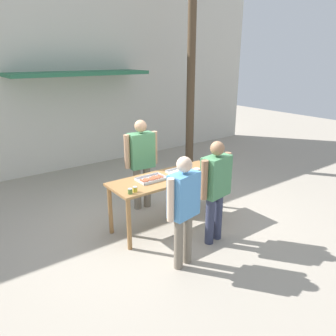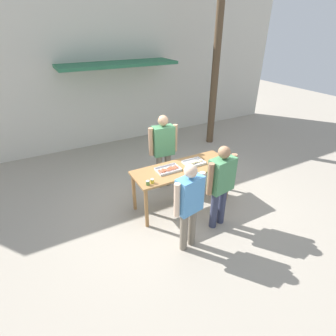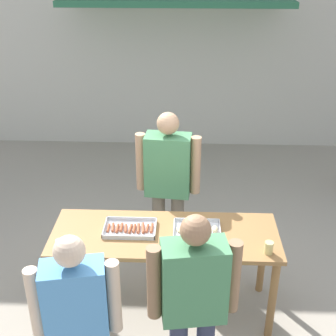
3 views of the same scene
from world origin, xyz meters
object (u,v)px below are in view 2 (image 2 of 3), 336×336
Objects in this scene: condiment_jar_mustard at (148,183)px; beer_cup at (226,160)px; person_customer_holding_hotdog at (189,201)px; food_tray_buns at (194,162)px; condiment_jar_ketchup at (152,181)px; person_customer_with_cup at (221,181)px; person_server_behind_table at (163,146)px; utility_pole at (218,33)px; food_tray_sausages at (168,170)px.

beer_cup is (1.74, 0.00, 0.01)m from condiment_jar_mustard.
beer_cup is at bearing -160.13° from person_customer_holding_hotdog.
food_tray_buns is 1.10m from condiment_jar_ketchup.
person_customer_holding_hotdog is 0.82m from person_customer_with_cup.
condiment_jar_mustard is 1.00× the size of condiment_jar_ketchup.
person_customer_with_cup is at bearing -75.59° from person_server_behind_table.
beer_cup is 1.38m from person_server_behind_table.
person_customer_holding_hotdog is (-0.83, -1.12, 0.04)m from food_tray_buns.
food_tray_buns is 0.65m from beer_cup.
person_customer_holding_hotdog is 5.17m from utility_pole.
condiment_jar_mustard is 0.10m from condiment_jar_ketchup.
condiment_jar_mustard is 1.74m from beer_cup.
beer_cup is 0.88m from person_customer_with_cup.
person_server_behind_table is 3.69m from utility_pole.
beer_cup is at bearing 0.10° from condiment_jar_mustard.
person_customer_with_cup is (-0.04, -0.91, 0.06)m from food_tray_buns.
utility_pole is (1.66, 2.69, 2.20)m from beer_cup.
beer_cup is (1.18, -0.29, 0.04)m from food_tray_sausages.
food_tray_buns is at bearing -0.16° from food_tray_sausages.
beer_cup is 0.07× the size of person_customer_with_cup.
condiment_jar_ketchup reaches higher than food_tray_buns.
person_customer_holding_hotdog is at bearing -131.14° from utility_pole.
food_tray_sausages is at bearing -139.78° from utility_pole.
utility_pole is (2.84, 2.40, 2.24)m from food_tray_sausages.
beer_cup is at bearing -44.56° from person_server_behind_table.
condiment_jar_mustard reaches higher than food_tray_buns.
utility_pole reaches higher than food_tray_buns.
beer_cup is at bearing -13.61° from food_tray_sausages.
food_tray_sausages is at bearing -112.54° from person_customer_holding_hotdog.
condiment_jar_mustard is 0.77× the size of beer_cup.
beer_cup reaches higher than condiment_jar_ketchup.
beer_cup is at bearing -25.87° from food_tray_buns.
person_server_behind_table reaches higher than person_customer_with_cup.
utility_pole is (3.41, 2.69, 2.22)m from condiment_jar_mustard.
condiment_jar_mustard is at bearing -179.90° from beer_cup.
condiment_jar_ketchup is at bearing -165.74° from food_tray_buns.
condiment_jar_mustard is at bearing -37.69° from person_customer_with_cup.
condiment_jar_ketchup is 1.65m from beer_cup.
person_server_behind_table is (0.87, 1.07, 0.09)m from condiment_jar_mustard.
utility_pole is (2.25, 2.41, 2.24)m from food_tray_buns.
condiment_jar_mustard is 1.28m from person_customer_with_cup.
food_tray_buns is 1.39m from person_customer_holding_hotdog.
condiment_jar_mustard is (-1.16, -0.29, 0.02)m from food_tray_buns.
food_tray_buns is at bearing -63.63° from person_server_behind_table.
food_tray_buns is 1.19m from condiment_jar_mustard.
food_tray_buns is 5.05× the size of condiment_jar_ketchup.
person_server_behind_table is 0.28× the size of utility_pole.
person_server_behind_table is at bearing 129.38° from beer_cup.
condiment_jar_mustard is at bearing -169.94° from condiment_jar_ketchup.
person_customer_holding_hotdog reaches higher than condiment_jar_mustard.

